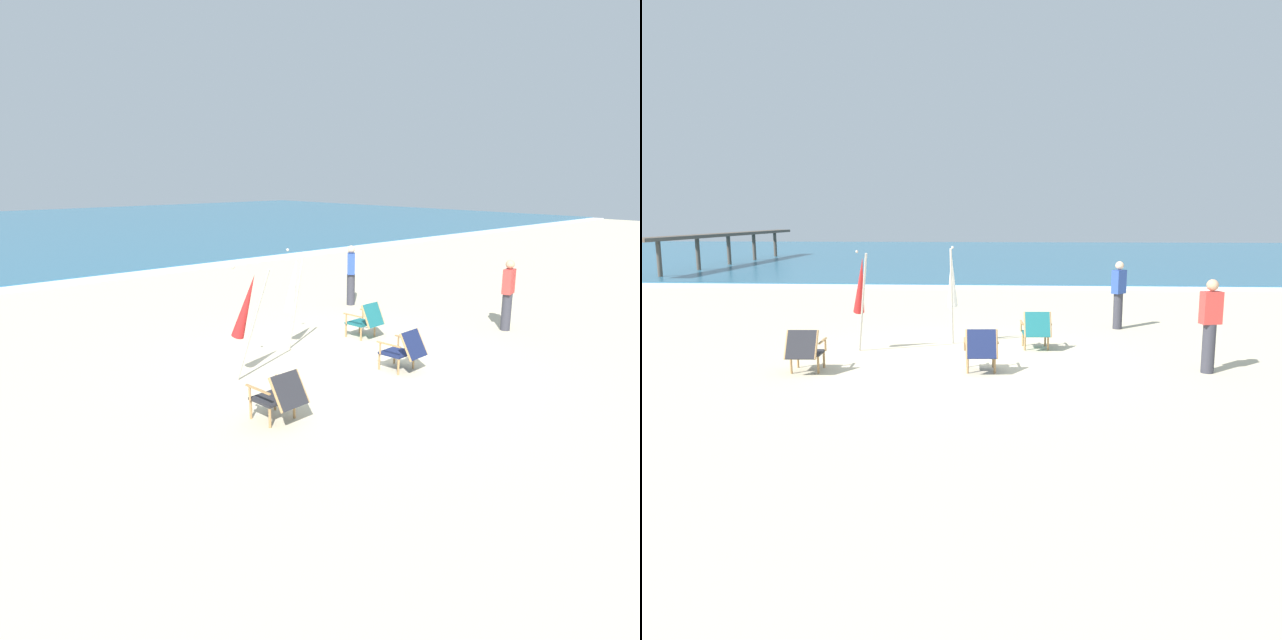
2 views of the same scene
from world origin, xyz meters
The scene contains 11 objects.
ground_plane centered at (0.00, 0.00, 0.00)m, with size 80.00×80.00×0.00m, color beige.
sea centered at (0.00, 32.33, 0.05)m, with size 80.00×40.00×0.10m, color #2D6684.
surf_band centered at (0.00, 12.03, 0.03)m, with size 80.00×1.10×0.06m, color white.
beach_chair_back_left centered at (1.43, 0.90, 0.43)m, with size 0.63×0.76×0.80m.
beach_chair_front_left centered at (0.38, -1.05, 0.42)m, with size 0.63×0.79×0.78m.
beach_chair_far_center centered at (-2.66, -1.27, 0.42)m, with size 0.62×0.80×0.78m.
umbrella_furled_red centered at (-2.04, 0.41, 1.33)m, with size 0.47×0.72×2.03m.
umbrella_furled_white centered at (-0.31, 1.26, 1.36)m, with size 0.22×0.59×2.08m.
person_near_chairs centered at (4.30, -0.80, 0.84)m, with size 0.38×0.27×1.63m.
person_by_waterline centered at (3.52, 3.44, 0.84)m, with size 0.38×0.38×1.63m.
pier_distant centered at (-14.10, 21.53, 1.62)m, with size 0.90×17.46×1.80m.
Camera 2 is at (0.72, -11.58, 2.68)m, focal length 35.00 mm.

